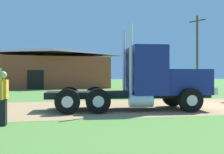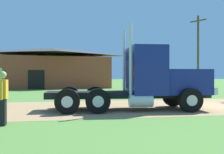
{
  "view_description": "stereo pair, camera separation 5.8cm",
  "coord_description": "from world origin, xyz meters",
  "px_view_note": "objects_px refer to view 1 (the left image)",
  "views": [
    {
      "loc": [
        -7.98,
        -13.06,
        1.57
      ],
      "look_at": [
        -5.54,
        -0.43,
        1.51
      ],
      "focal_mm": 43.17,
      "sensor_mm": 36.0,
      "label": 1
    },
    {
      "loc": [
        -7.93,
        -13.07,
        1.57
      ],
      "look_at": [
        -5.54,
        -0.43,
        1.51
      ],
      "focal_mm": 43.17,
      "sensor_mm": 36.0,
      "label": 2
    }
  ],
  "objects_px": {
    "shed_building": "(52,68)",
    "utility_pole_near": "(197,50)",
    "truck_foreground_white": "(150,81)",
    "visitor_standing_near": "(3,96)"
  },
  "relations": [
    {
      "from": "truck_foreground_white",
      "to": "visitor_standing_near",
      "type": "height_order",
      "value": "truck_foreground_white"
    },
    {
      "from": "truck_foreground_white",
      "to": "shed_building",
      "type": "xyz_separation_m",
      "value": [
        -5.08,
        23.6,
        1.18
      ]
    },
    {
      "from": "visitor_standing_near",
      "to": "shed_building",
      "type": "height_order",
      "value": "shed_building"
    },
    {
      "from": "truck_foreground_white",
      "to": "utility_pole_near",
      "type": "height_order",
      "value": "utility_pole_near"
    },
    {
      "from": "visitor_standing_near",
      "to": "utility_pole_near",
      "type": "distance_m",
      "value": 27.7
    },
    {
      "from": "shed_building",
      "to": "utility_pole_near",
      "type": "height_order",
      "value": "utility_pole_near"
    },
    {
      "from": "truck_foreground_white",
      "to": "utility_pole_near",
      "type": "distance_m",
      "value": 21.77
    },
    {
      "from": "shed_building",
      "to": "truck_foreground_white",
      "type": "bearing_deg",
      "value": -77.86
    },
    {
      "from": "visitor_standing_near",
      "to": "utility_pole_near",
      "type": "relative_size",
      "value": 0.2
    },
    {
      "from": "truck_foreground_white",
      "to": "shed_building",
      "type": "bearing_deg",
      "value": 102.14
    }
  ]
}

